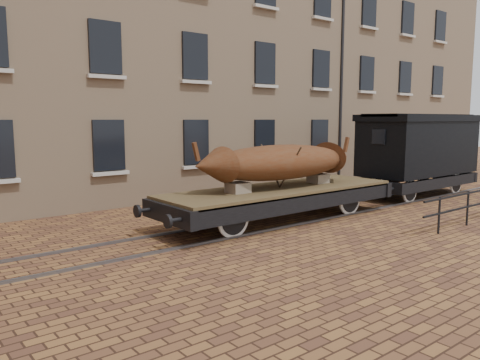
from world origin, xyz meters
TOP-DOWN VIEW (x-y plane):
  - ground at (0.00, 0.00)m, footprint 90.00×90.00m
  - warehouse_cream at (3.00, 9.99)m, footprint 40.00×10.19m
  - rail_track at (0.00, 0.00)m, footprint 30.00×1.52m
  - flatcar_wagon at (0.76, -0.00)m, footprint 8.75×2.37m
  - iron_boat at (0.71, -0.00)m, footprint 5.99×1.88m
  - goods_van at (8.34, 0.00)m, footprint 6.31×2.30m

SIDE VIEW (x-z plane):
  - ground at x=0.00m, z-range 0.00..0.00m
  - rail_track at x=0.00m, z-range 0.00..0.06m
  - flatcar_wagon at x=0.76m, z-range 0.16..1.48m
  - iron_boat at x=0.71m, z-range 1.07..2.53m
  - goods_van at x=8.34m, z-range 0.41..3.68m
  - warehouse_cream at x=3.00m, z-range 0.00..14.00m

